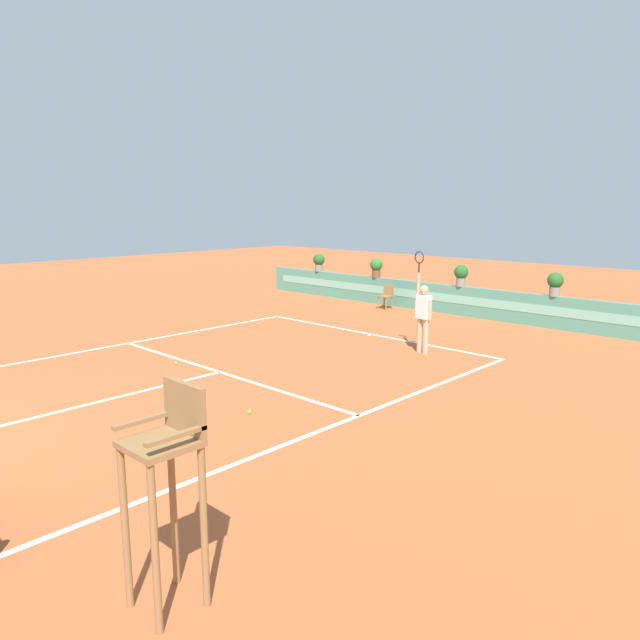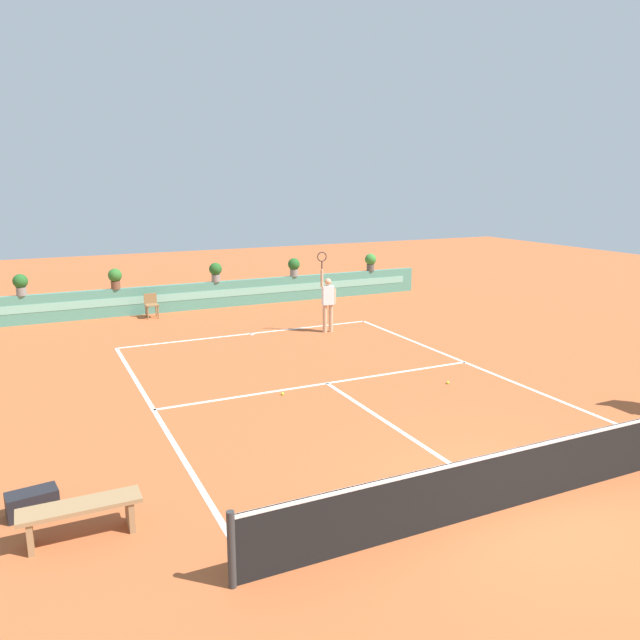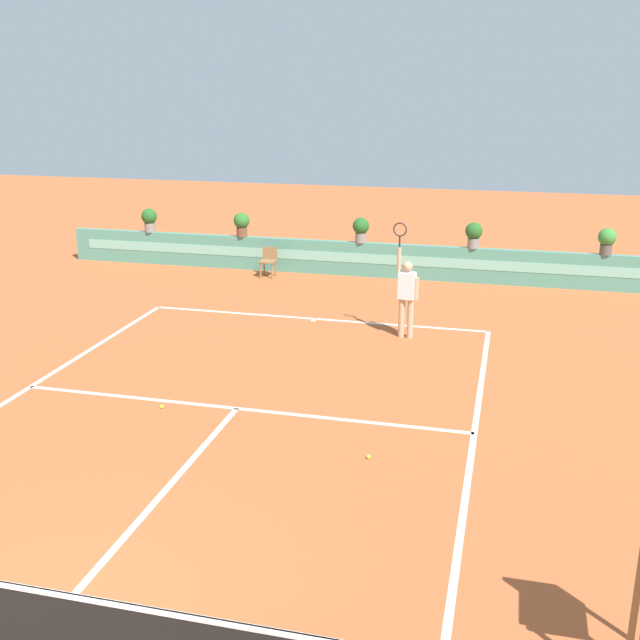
{
  "view_description": "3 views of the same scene",
  "coord_description": "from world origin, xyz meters",
  "px_view_note": "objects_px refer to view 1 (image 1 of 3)",
  "views": [
    {
      "loc": [
        10.63,
        -1.44,
        3.73
      ],
      "look_at": [
        0.93,
        8.72,
        1.0
      ],
      "focal_mm": 33.46,
      "sensor_mm": 36.0,
      "label": 1
    },
    {
      "loc": [
        -6.31,
        -6.42,
        4.79
      ],
      "look_at": [
        0.93,
        8.72,
        1.0
      ],
      "focal_mm": 35.06,
      "sensor_mm": 36.0,
      "label": 2
    },
    {
      "loc": [
        4.47,
        -5.35,
        5.52
      ],
      "look_at": [
        0.93,
        8.72,
        1.0
      ],
      "focal_mm": 43.36,
      "sensor_mm": 36.0,
      "label": 3
    }
  ],
  "objects_px": {
    "tennis_player": "(423,313)",
    "potted_plant_right": "(555,283)",
    "umpire_chair": "(168,471)",
    "ball_kid_chair": "(386,296)",
    "potted_plant_left": "(376,266)",
    "potted_plant_far_left": "(319,261)",
    "tennis_ball_near_baseline": "(249,412)",
    "potted_plant_centre": "(461,274)",
    "tennis_ball_mid_court": "(176,363)"
  },
  "relations": [
    {
      "from": "tennis_player",
      "to": "potted_plant_right",
      "type": "xyz_separation_m",
      "value": [
        1.13,
        5.34,
        0.36
      ]
    },
    {
      "from": "umpire_chair",
      "to": "potted_plant_right",
      "type": "height_order",
      "value": "umpire_chair"
    },
    {
      "from": "ball_kid_chair",
      "to": "potted_plant_left",
      "type": "bearing_deg",
      "value": 145.55
    },
    {
      "from": "potted_plant_right",
      "to": "potted_plant_far_left",
      "type": "bearing_deg",
      "value": 180.0
    },
    {
      "from": "tennis_player",
      "to": "tennis_ball_near_baseline",
      "type": "bearing_deg",
      "value": -87.21
    },
    {
      "from": "tennis_ball_near_baseline",
      "to": "potted_plant_centre",
      "type": "relative_size",
      "value": 0.09
    },
    {
      "from": "tennis_player",
      "to": "potted_plant_right",
      "type": "bearing_deg",
      "value": 78.09
    },
    {
      "from": "tennis_ball_mid_court",
      "to": "potted_plant_far_left",
      "type": "xyz_separation_m",
      "value": [
        -5.18,
        10.31,
        1.38
      ]
    },
    {
      "from": "umpire_chair",
      "to": "potted_plant_far_left",
      "type": "height_order",
      "value": "umpire_chair"
    },
    {
      "from": "potted_plant_centre",
      "to": "ball_kid_chair",
      "type": "bearing_deg",
      "value": -164.19
    },
    {
      "from": "potted_plant_left",
      "to": "tennis_ball_mid_court",
      "type": "bearing_deg",
      "value": -78.18
    },
    {
      "from": "potted_plant_centre",
      "to": "tennis_ball_near_baseline",
      "type": "bearing_deg",
      "value": -78.07
    },
    {
      "from": "potted_plant_centre",
      "to": "potted_plant_far_left",
      "type": "distance_m",
      "value": 6.68
    },
    {
      "from": "tennis_ball_mid_court",
      "to": "tennis_player",
      "type": "bearing_deg",
      "value": 54.13
    },
    {
      "from": "tennis_ball_near_baseline",
      "to": "potted_plant_left",
      "type": "relative_size",
      "value": 0.09
    },
    {
      "from": "tennis_ball_near_baseline",
      "to": "potted_plant_right",
      "type": "bearing_deg",
      "value": 85.75
    },
    {
      "from": "ball_kid_chair",
      "to": "potted_plant_right",
      "type": "relative_size",
      "value": 1.17
    },
    {
      "from": "tennis_player",
      "to": "potted_plant_centre",
      "type": "relative_size",
      "value": 3.57
    },
    {
      "from": "tennis_ball_near_baseline",
      "to": "potted_plant_right",
      "type": "distance_m",
      "value": 11.39
    },
    {
      "from": "tennis_ball_mid_court",
      "to": "umpire_chair",
      "type": "bearing_deg",
      "value": -33.03
    },
    {
      "from": "umpire_chair",
      "to": "potted_plant_centre",
      "type": "xyz_separation_m",
      "value": [
        -5.92,
        15.13,
        0.07
      ]
    },
    {
      "from": "tennis_player",
      "to": "potted_plant_left",
      "type": "height_order",
      "value": "tennis_player"
    },
    {
      "from": "umpire_chair",
      "to": "ball_kid_chair",
      "type": "height_order",
      "value": "umpire_chair"
    },
    {
      "from": "ball_kid_chair",
      "to": "potted_plant_left",
      "type": "xyz_separation_m",
      "value": [
        -1.07,
        0.73,
        0.93
      ]
    },
    {
      "from": "ball_kid_chair",
      "to": "tennis_player",
      "type": "distance_m",
      "value": 6.59
    },
    {
      "from": "tennis_player",
      "to": "tennis_ball_near_baseline",
      "type": "xyz_separation_m",
      "value": [
        0.29,
        -5.93,
        -1.02
      ]
    },
    {
      "from": "umpire_chair",
      "to": "potted_plant_far_left",
      "type": "distance_m",
      "value": 19.68
    },
    {
      "from": "potted_plant_left",
      "to": "potted_plant_far_left",
      "type": "distance_m",
      "value": 3.03
    },
    {
      "from": "tennis_ball_mid_court",
      "to": "potted_plant_far_left",
      "type": "relative_size",
      "value": 0.09
    },
    {
      "from": "ball_kid_chair",
      "to": "tennis_ball_near_baseline",
      "type": "relative_size",
      "value": 12.5
    },
    {
      "from": "umpire_chair",
      "to": "potted_plant_right",
      "type": "distance_m",
      "value": 15.37
    },
    {
      "from": "ball_kid_chair",
      "to": "potted_plant_far_left",
      "type": "bearing_deg",
      "value": 169.86
    },
    {
      "from": "ball_kid_chair",
      "to": "potted_plant_far_left",
      "type": "relative_size",
      "value": 1.17
    },
    {
      "from": "tennis_player",
      "to": "potted_plant_centre",
      "type": "xyz_separation_m",
      "value": [
        -2.09,
        5.34,
        0.36
      ]
    },
    {
      "from": "tennis_ball_near_baseline",
      "to": "potted_plant_far_left",
      "type": "relative_size",
      "value": 0.09
    },
    {
      "from": "potted_plant_far_left",
      "to": "umpire_chair",
      "type": "bearing_deg",
      "value": -50.21
    },
    {
      "from": "tennis_player",
      "to": "tennis_ball_mid_court",
      "type": "xyz_separation_m",
      "value": [
        -3.59,
        -4.96,
        -1.02
      ]
    },
    {
      "from": "potted_plant_left",
      "to": "potted_plant_right",
      "type": "relative_size",
      "value": 1.0
    },
    {
      "from": "potted_plant_centre",
      "to": "potted_plant_far_left",
      "type": "height_order",
      "value": "same"
    },
    {
      "from": "potted_plant_right",
      "to": "potted_plant_centre",
      "type": "xyz_separation_m",
      "value": [
        -3.22,
        0.0,
        0.0
      ]
    },
    {
      "from": "ball_kid_chair",
      "to": "potted_plant_far_left",
      "type": "xyz_separation_m",
      "value": [
        -4.09,
        0.73,
        0.93
      ]
    },
    {
      "from": "potted_plant_right",
      "to": "potted_plant_left",
      "type": "bearing_deg",
      "value": 180.0
    },
    {
      "from": "potted_plant_far_left",
      "to": "tennis_player",
      "type": "bearing_deg",
      "value": -31.35
    },
    {
      "from": "potted_plant_right",
      "to": "potted_plant_centre",
      "type": "height_order",
      "value": "same"
    },
    {
      "from": "tennis_player",
      "to": "tennis_ball_mid_court",
      "type": "relative_size",
      "value": 38.01
    },
    {
      "from": "umpire_chair",
      "to": "tennis_ball_near_baseline",
      "type": "height_order",
      "value": "umpire_chair"
    },
    {
      "from": "tennis_player",
      "to": "tennis_ball_near_baseline",
      "type": "distance_m",
      "value": 6.03
    },
    {
      "from": "potted_plant_left",
      "to": "tennis_ball_near_baseline",
      "type": "bearing_deg",
      "value": -61.85
    },
    {
      "from": "tennis_player",
      "to": "tennis_ball_near_baseline",
      "type": "relative_size",
      "value": 38.01
    },
    {
      "from": "tennis_ball_mid_court",
      "to": "potted_plant_right",
      "type": "xyz_separation_m",
      "value": [
        4.72,
        10.31,
        1.38
      ]
    }
  ]
}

